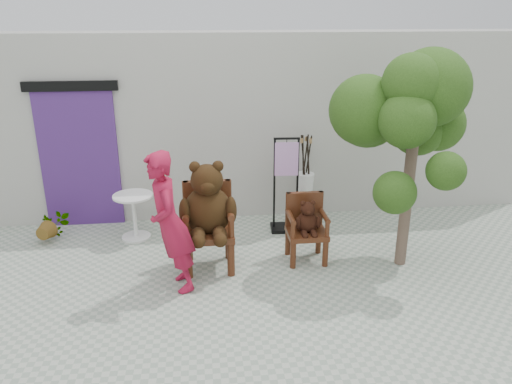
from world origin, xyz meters
The scene contains 11 objects.
ground_plane centered at (0.00, 0.00, 0.00)m, with size 60.00×60.00×0.00m, color #A0A796.
back_wall centered at (0.00, 3.10, 1.50)m, with size 9.00×1.00×3.00m, color #B3B1A8.
doorway centered at (-3.00, 2.58, 1.16)m, with size 1.40×0.11×2.33m.
chair_big centered at (-1.04, 0.86, 0.84)m, with size 0.75×0.79×1.51m.
chair_small centered at (0.32, 0.94, 0.55)m, with size 0.54×0.49×0.94m.
person centered at (-1.50, 0.35, 0.90)m, with size 0.65×0.43×1.80m, color #A01333.
cafe_table centered at (-2.14, 1.93, 0.44)m, with size 0.60×0.60×0.70m.
display_stand centered at (0.20, 1.95, 0.58)m, with size 0.47×0.37×1.51m.
stool_bucket centered at (0.58, 2.31, 0.64)m, with size 0.32×0.32×1.45m.
tree centered at (1.50, 0.85, 2.08)m, with size 1.92×1.67×2.90m.
potted_plant centered at (-3.40, 1.99, 0.24)m, with size 0.43×0.38×0.48m, color #1A370F.
Camera 1 is at (-1.11, -5.26, 3.32)m, focal length 35.00 mm.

